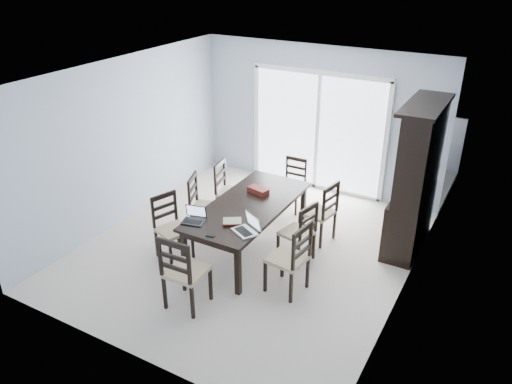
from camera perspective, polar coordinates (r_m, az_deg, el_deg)
floor at (r=7.50m, az=-0.82°, el=-6.47°), size 5.00×5.00×0.00m
ceiling at (r=6.48m, az=-0.97°, el=13.28°), size 5.00×5.00×0.00m
back_wall at (r=9.00m, az=7.19°, el=8.21°), size 4.50×0.02×2.60m
wall_left at (r=8.17m, az=-14.75°, el=5.67°), size 0.02×5.00×2.60m
wall_right at (r=6.18m, az=17.49°, el=-1.51°), size 0.02×5.00×2.60m
balcony at (r=10.35m, az=8.92°, el=2.54°), size 4.50×2.00×0.10m
railing at (r=11.02m, az=11.02°, el=7.20°), size 4.50×0.06×1.10m
dining_table at (r=7.16m, az=-0.86°, el=-1.93°), size 1.00×2.20×0.75m
china_hutch at (r=7.43m, az=17.79°, el=1.25°), size 0.50×1.38×2.20m
sliding_door at (r=9.04m, az=7.05°, el=6.89°), size 2.52×0.05×2.18m
chair_left_near at (r=7.18m, az=-9.90°, el=-3.12°), size 0.53×0.53×1.09m
chair_left_mid at (r=7.64m, az=-6.39°, el=-0.83°), size 0.55×0.55×1.13m
chair_left_far at (r=8.09m, az=-3.39°, el=0.87°), size 0.50×0.49×1.12m
chair_right_near at (r=6.31m, az=4.37°, el=-6.84°), size 0.50×0.49×1.17m
chair_right_mid at (r=6.95m, az=5.29°, el=-4.01°), size 0.49×0.48×1.07m
chair_right_far at (r=7.45m, az=7.76°, el=-1.62°), size 0.50×0.49×1.13m
chair_end_near at (r=6.07m, az=-8.58°, el=-8.35°), size 0.47×0.48×1.20m
chair_end_far at (r=8.45m, az=4.32°, el=1.58°), size 0.39×0.40×1.02m
laptop_dark at (r=6.69m, az=-7.21°, el=-3.09°), size 0.34×0.27×0.20m
laptop_silver at (r=6.41m, az=-1.33°, el=-4.21°), size 0.40×0.35×0.23m
book_stack at (r=6.64m, az=-2.78°, el=-3.40°), size 0.30×0.29×0.04m
cell_phone at (r=6.38m, az=-5.24°, el=-4.99°), size 0.12×0.06×0.01m
game_box at (r=7.43m, az=0.27°, el=0.20°), size 0.34×0.22×0.08m
hot_tub at (r=10.25m, az=8.02°, el=5.34°), size 2.02×1.88×0.89m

